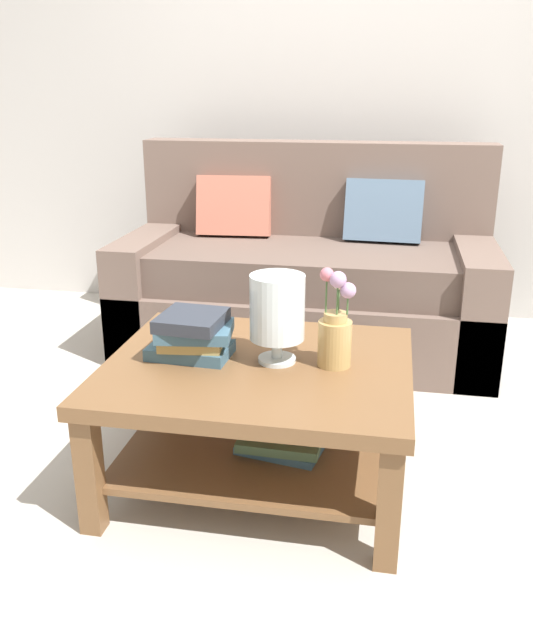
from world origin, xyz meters
TOP-DOWN VIEW (x-y plane):
  - ground_plane at (0.00, 0.00)m, footprint 10.00×10.00m
  - back_wall at (0.00, 1.65)m, footprint 6.40×0.12m
  - couch at (-0.11, 0.93)m, footprint 1.90×0.90m
  - coffee_table at (-0.09, -0.44)m, footprint 1.03×0.88m
  - book_stack_main at (-0.33, -0.43)m, footprint 0.30×0.25m
  - glass_hurricane_vase at (-0.04, -0.42)m, footprint 0.18×0.18m
  - flower_pitcher at (0.16, -0.42)m, footprint 0.12×0.11m

SIDE VIEW (x-z plane):
  - ground_plane at x=0.00m, z-range 0.00..0.00m
  - coffee_table at x=-0.09m, z-range 0.10..0.56m
  - couch at x=-0.11m, z-range -0.17..0.89m
  - book_stack_main at x=-0.33m, z-range 0.46..0.62m
  - flower_pitcher at x=0.16m, z-range 0.41..0.75m
  - glass_hurricane_vase at x=-0.04m, z-range 0.49..0.79m
  - back_wall at x=0.00m, z-range 0.00..2.70m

